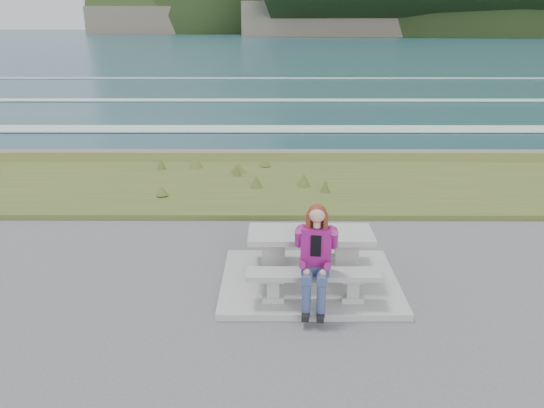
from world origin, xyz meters
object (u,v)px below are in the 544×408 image
bench_landward (313,279)px  bench_seaward (307,239)px  picnic_table (310,243)px  seated_woman (315,272)px

bench_landward → bench_seaward: size_ratio=1.00×
picnic_table → seated_woman: (0.01, -0.83, -0.07)m
picnic_table → seated_woman: size_ratio=1.28×
bench_seaward → seated_woman: (0.01, -1.53, 0.17)m
bench_landward → seated_woman: (0.01, -0.13, 0.17)m
picnic_table → bench_seaward: 0.74m
picnic_table → bench_seaward: size_ratio=1.00×
seated_woman → picnic_table: bearing=97.7°
picnic_table → bench_landward: bearing=-90.0°
picnic_table → bench_seaward: bearing=90.0°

